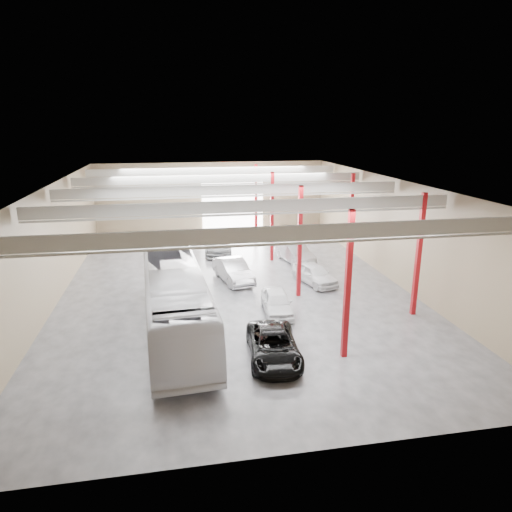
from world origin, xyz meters
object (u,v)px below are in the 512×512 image
object	(u,v)px
coach_bus	(176,303)
black_sedan	(273,346)
car_row_b	(233,270)
car_right_far	(315,274)
car_row_a	(277,302)
car_right_near	(295,253)
car_row_c	(217,244)

from	to	relation	value
coach_bus	black_sedan	bearing A→B (deg)	-41.99
coach_bus	car_row_b	size ratio (longest dim) A/B	2.69
car_row_b	car_right_far	world-z (taller)	car_row_b
car_row_a	car_right_far	world-z (taller)	car_right_far
car_row_a	car_right_near	world-z (taller)	car_right_near
car_row_c	car_right_far	distance (m)	10.68
car_row_c	car_right_near	world-z (taller)	car_row_c
coach_bus	car_row_a	xyz separation A→B (m)	(5.69, 1.76, -1.08)
car_row_c	car_right_near	bearing A→B (deg)	-30.05
car_row_a	car_right_far	distance (m)	5.78
car_right_far	car_right_near	bearing A→B (deg)	74.84
coach_bus	car_right_far	bearing A→B (deg)	30.06
car_row_a	car_row_c	world-z (taller)	car_row_c
car_row_b	coach_bus	bearing A→B (deg)	-129.29
car_row_c	car_row_a	bearing A→B (deg)	-77.79
car_row_b	car_right_near	xyz separation A→B (m)	(5.39, 3.70, -0.02)
car_row_a	car_right_far	xyz separation A→B (m)	(3.66, 4.47, 0.02)
black_sedan	car_right_near	distance (m)	15.70
black_sedan	car_row_a	xyz separation A→B (m)	(1.35, 5.20, -0.01)
black_sedan	coach_bus	bearing A→B (deg)	146.74
car_right_far	car_row_a	bearing A→B (deg)	-144.49
car_row_c	car_right_near	distance (m)	6.89
car_right_near	car_row_b	bearing A→B (deg)	-157.23
car_right_near	car_right_far	size ratio (longest dim) A/B	1.12
black_sedan	car_row_c	size ratio (longest dim) A/B	0.92
coach_bus	car_right_far	xyz separation A→B (m)	(9.36, 6.23, -1.06)
black_sedan	car_right_near	xyz separation A→B (m)	(5.02, 14.87, 0.07)
car_row_a	car_row_c	xyz separation A→B (m)	(-2.08, 13.47, 0.10)
black_sedan	car_row_c	xyz separation A→B (m)	(-0.73, 18.67, 0.09)
coach_bus	car_row_a	distance (m)	6.06
black_sedan	car_row_b	size ratio (longest dim) A/B	1.05
car_row_b	car_right_far	distance (m)	5.60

